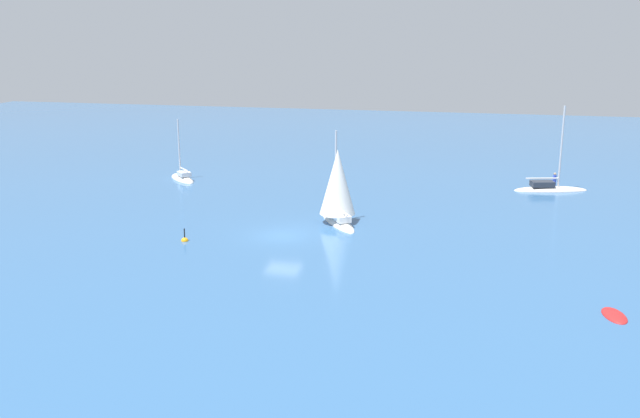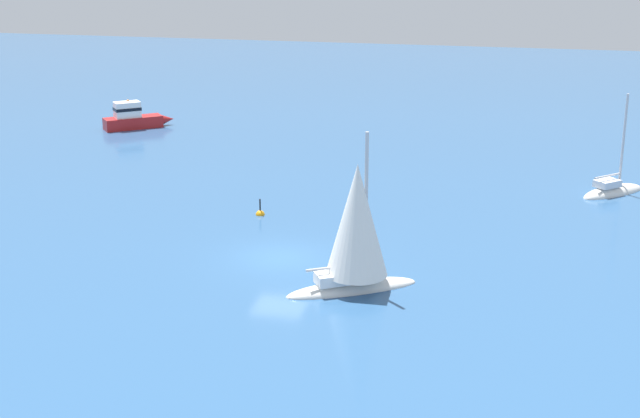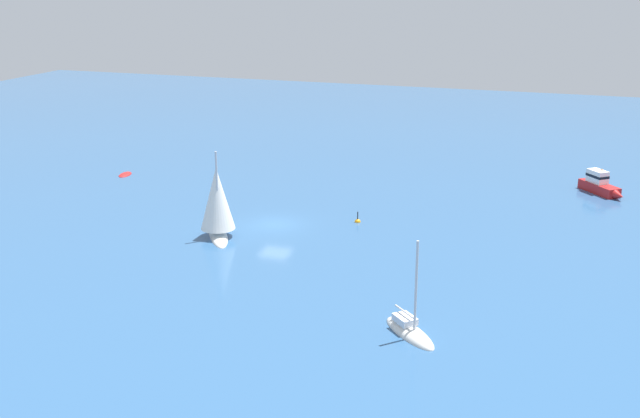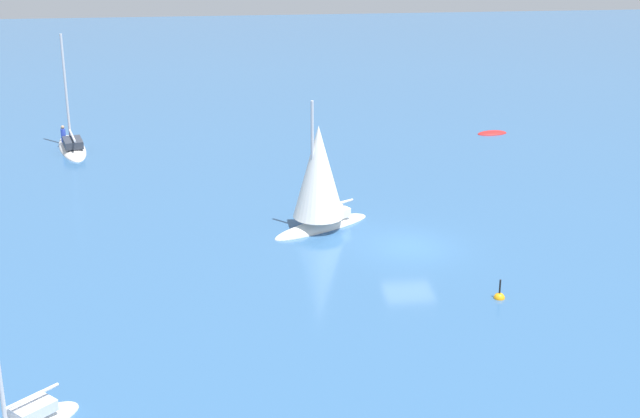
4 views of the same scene
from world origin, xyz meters
name	(u,v)px [view 1 (image 1 of 4)]	position (x,y,z in m)	size (l,w,h in m)	color
ground_plane	(283,236)	(0.00, 0.00, 0.00)	(160.34, 160.34, 0.00)	#2D5684
yacht	(338,189)	(-4.25, 3.07, 2.62)	(5.80, 4.26, 7.34)	silver
rib	(614,316)	(10.01, 20.47, 0.00)	(2.38, 1.48, 0.40)	#B21E1E
yacht_1	(550,189)	(-19.37, 19.59, 0.17)	(3.30, 6.86, 8.05)	silver
yacht_2	(182,179)	(-16.17, -14.82, 0.11)	(4.31, 4.27, 6.33)	silver
channel_buoy	(185,241)	(2.77, -6.26, 0.02)	(0.50, 0.50, 1.14)	orange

